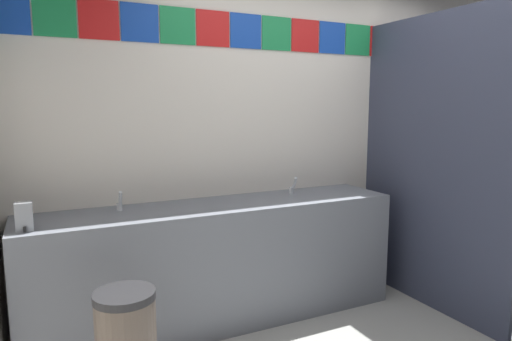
% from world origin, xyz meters
% --- Properties ---
extents(wall_back, '(4.43, 0.09, 2.83)m').
position_xyz_m(wall_back, '(0.00, 1.48, 1.42)').
color(wall_back, silver).
rests_on(wall_back, ground_plane).
extents(vanity_counter, '(2.61, 0.55, 0.85)m').
position_xyz_m(vanity_counter, '(-0.86, 1.17, 0.44)').
color(vanity_counter, slate).
rests_on(vanity_counter, ground_plane).
extents(faucet_left, '(0.04, 0.10, 0.14)m').
position_xyz_m(faucet_left, '(-1.51, 1.26, 0.91)').
color(faucet_left, silver).
rests_on(faucet_left, vanity_counter).
extents(faucet_right, '(0.04, 0.10, 0.14)m').
position_xyz_m(faucet_right, '(-0.21, 1.26, 0.91)').
color(faucet_right, silver).
rests_on(faucet_right, vanity_counter).
extents(soap_dispenser, '(0.09, 0.09, 0.16)m').
position_xyz_m(soap_dispenser, '(-2.06, 1.01, 0.93)').
color(soap_dispenser, gray).
rests_on(soap_dispenser, vanity_counter).
extents(stall_divider, '(0.92, 1.43, 2.21)m').
position_xyz_m(stall_divider, '(0.85, 0.47, 1.10)').
color(stall_divider, '#33384C').
rests_on(stall_divider, ground_plane).
extents(toilet, '(0.39, 0.49, 0.74)m').
position_xyz_m(toilet, '(1.14, 1.02, 0.30)').
color(toilet, white).
rests_on(toilet, ground_plane).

